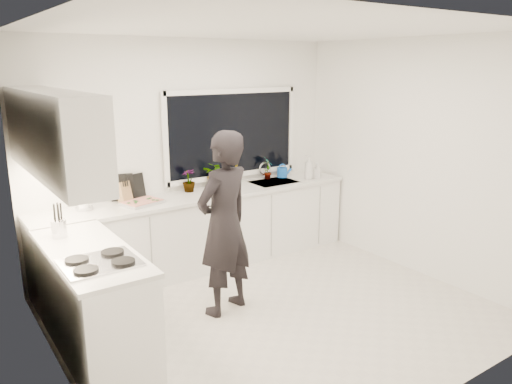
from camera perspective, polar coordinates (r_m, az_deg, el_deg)
floor at (r=5.13m, az=2.23°, el=-13.67°), size 4.00×3.50×0.02m
wall_back at (r=6.11m, az=-7.63°, el=4.36°), size 4.00×0.02×2.70m
wall_left at (r=3.82m, az=-22.45°, el=-2.66°), size 0.02×3.50×2.70m
wall_right at (r=6.05m, az=17.80°, el=3.70°), size 0.02×3.50×2.70m
ceiling at (r=4.54m, az=2.58°, el=18.29°), size 4.00×3.50×0.02m
window at (r=6.34m, az=-2.69°, el=6.67°), size 1.80×0.02×1.00m
base_cabinets_back at (r=6.07m, az=-6.00°, el=-4.53°), size 3.92×0.58×0.88m
base_cabinets_left at (r=4.54m, az=-18.08°, el=-11.95°), size 0.58×1.60×0.88m
countertop_back at (r=5.93m, az=-6.07°, el=-0.35°), size 3.94×0.62×0.04m
countertop_left at (r=4.36m, az=-18.55°, el=-6.51°), size 0.62×1.60×0.04m
upper_cabinets at (r=4.44m, az=-22.31°, el=6.21°), size 0.34×2.10×0.70m
sink at (r=6.50m, az=2.03°, el=0.75°), size 0.58×0.42×0.14m
faucet at (r=6.62m, az=1.01°, el=2.43°), size 0.03×0.03×0.22m
stovetop at (r=4.03m, az=-17.42°, el=-7.63°), size 0.56×0.48×0.03m
person at (r=4.83m, az=-3.68°, el=-3.66°), size 0.76×0.61×1.81m
pizza_tray at (r=5.59m, az=-12.87°, el=-1.17°), size 0.48×0.40×0.03m
pizza at (r=5.59m, az=-12.88°, el=-1.01°), size 0.43×0.36×0.01m
watering_can at (r=6.75m, az=3.01°, el=2.26°), size 0.15×0.15×0.13m
paper_towel_roll at (r=5.50m, az=-19.13°, el=-0.62°), size 0.11×0.11×0.26m
knife_block at (r=5.68m, az=-14.85°, el=-0.07°), size 0.15×0.14×0.22m
utensil_crock at (r=4.72m, az=-21.58°, el=-3.92°), size 0.13×0.13×0.16m
picture_frame_large at (r=5.82m, az=-13.54°, el=0.67°), size 0.22×0.08×0.28m
picture_frame_small at (r=5.76m, az=-15.06°, el=0.54°), size 0.25×0.08×0.30m
herb_plants at (r=6.21m, az=-3.98°, el=2.00°), size 1.34×0.37×0.32m
soap_bottles at (r=6.65m, az=6.31°, el=2.72°), size 0.29×0.16×0.32m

